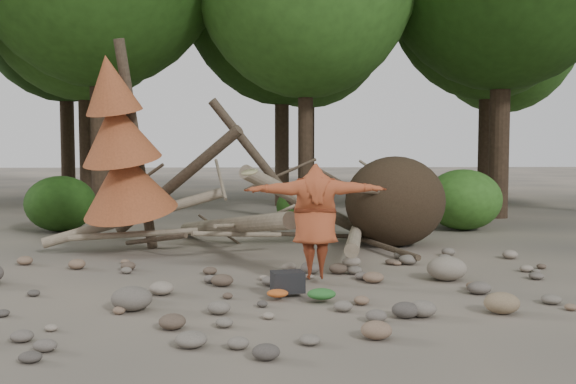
{
  "coord_description": "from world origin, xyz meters",
  "views": [
    {
      "loc": [
        -0.41,
        -9.56,
        2.17
      ],
      "look_at": [
        0.12,
        1.5,
        1.4
      ],
      "focal_mm": 40.0,
      "sensor_mm": 36.0,
      "label": 1
    }
  ],
  "objects": [
    {
      "name": "dead_conifer",
      "position": [
        -3.12,
        3.37,
        2.11
      ],
      "size": [
        2.06,
        2.16,
        4.35
      ],
      "color": "#4C3F30",
      "rests_on": "ground"
    },
    {
      "name": "cloth_green",
      "position": [
        0.48,
        -0.76,
        0.08
      ],
      "size": [
        0.41,
        0.34,
        0.15
      ],
      "primitive_type": "ellipsoid",
      "color": "#276127",
      "rests_on": "ground"
    },
    {
      "name": "cloth_orange",
      "position": [
        -0.13,
        -0.6,
        0.06
      ],
      "size": [
        0.31,
        0.25,
        0.11
      ],
      "primitive_type": "ellipsoid",
      "color": "#B2521E",
      "rests_on": "ground"
    },
    {
      "name": "boulder_front_left",
      "position": [
        -2.09,
        -1.06,
        0.16
      ],
      "size": [
        0.55,
        0.49,
        0.33
      ],
      "primitive_type": "ellipsoid",
      "color": "#615950",
      "rests_on": "ground"
    },
    {
      "name": "frisbee_thrower",
      "position": [
        0.51,
        0.57,
        1.0
      ],
      "size": [
        2.32,
        0.7,
        1.84
      ],
      "color": "#9E4323",
      "rests_on": "ground"
    },
    {
      "name": "boulder_mid_right",
      "position": [
        2.68,
        0.66,
        0.2
      ],
      "size": [
        0.65,
        0.59,
        0.39
      ],
      "primitive_type": "ellipsoid",
      "color": "gray",
      "rests_on": "ground"
    },
    {
      "name": "bush_left",
      "position": [
        -5.5,
        7.2,
        0.72
      ],
      "size": [
        1.8,
        1.8,
        1.44
      ],
      "primitive_type": "ellipsoid",
      "color": "#1F4512",
      "rests_on": "ground"
    },
    {
      "name": "backpack",
      "position": [
        0.02,
        -0.33,
        0.15
      ],
      "size": [
        0.51,
        0.39,
        0.31
      ],
      "primitive_type": "cube",
      "rotation": [
        0.0,
        0.0,
        0.2
      ],
      "color": "black",
      "rests_on": "ground"
    },
    {
      "name": "ground",
      "position": [
        0.0,
        0.0,
        0.0
      ],
      "size": [
        120.0,
        120.0,
        0.0
      ],
      "primitive_type": "plane",
      "color": "#514C44",
      "rests_on": "ground"
    },
    {
      "name": "boulder_front_right",
      "position": [
        2.78,
        -1.44,
        0.14
      ],
      "size": [
        0.47,
        0.42,
        0.28
      ],
      "primitive_type": "ellipsoid",
      "color": "#806B50",
      "rests_on": "ground"
    },
    {
      "name": "bush_mid",
      "position": [
        0.8,
        7.8,
        0.56
      ],
      "size": [
        1.4,
        1.4,
        1.12
      ],
      "primitive_type": "ellipsoid",
      "color": "#295819",
      "rests_on": "ground"
    },
    {
      "name": "deadfall_pile",
      "position": [
        2.02,
        4.24,
        0.95
      ],
      "size": [
        8.55,
        5.24,
        3.3
      ],
      "color": "#332619",
      "rests_on": "ground"
    },
    {
      "name": "bush_right",
      "position": [
        5.0,
        7.0,
        0.8
      ],
      "size": [
        2.0,
        2.0,
        1.6
      ],
      "primitive_type": "ellipsoid",
      "color": "#336820",
      "rests_on": "ground"
    }
  ]
}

